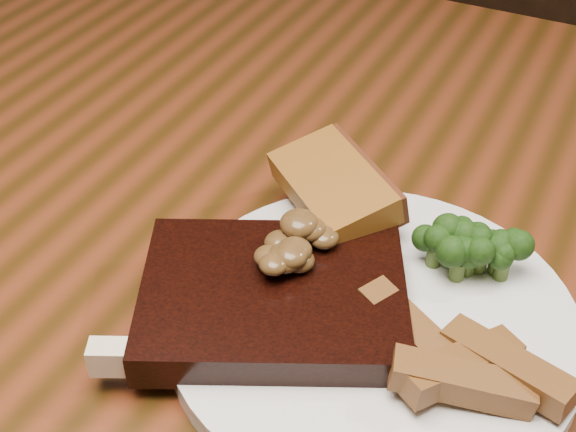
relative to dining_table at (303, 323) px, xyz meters
name	(u,v)px	position (x,y,z in m)	size (l,w,h in m)	color
dining_table	(303,323)	(0.00, 0.00, 0.00)	(1.60, 0.90, 0.75)	#522210
chair_far	(470,100)	(-0.05, 0.73, -0.19)	(0.52, 0.52, 0.85)	black
plate	(372,325)	(0.08, -0.07, 0.10)	(0.26, 0.26, 0.01)	silver
steak	(274,298)	(0.02, -0.09, 0.12)	(0.17, 0.13, 0.02)	black
steak_bone	(229,363)	(0.02, -0.15, 0.11)	(0.16, 0.02, 0.02)	beige
mushroom_pile	(290,254)	(0.02, -0.07, 0.14)	(0.07, 0.07, 0.03)	#55371A
garlic_bread	(332,208)	(0.01, 0.01, 0.12)	(0.10, 0.06, 0.02)	#91531A
potato_wedges	(482,356)	(0.15, -0.08, 0.12)	(0.11, 0.11, 0.02)	brown
broccoli_cluster	(470,254)	(0.12, 0.00, 0.12)	(0.06, 0.06, 0.04)	#1C3B0D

